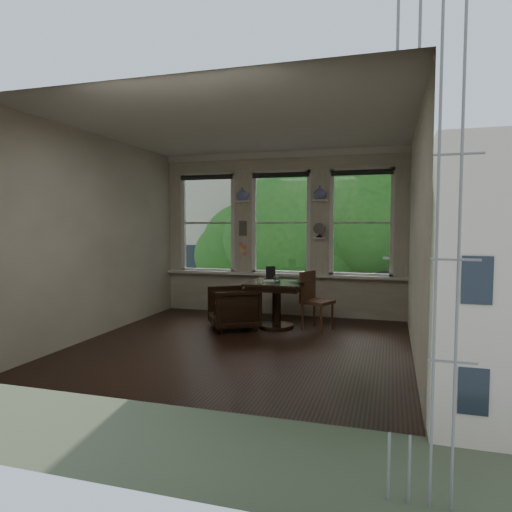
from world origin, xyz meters
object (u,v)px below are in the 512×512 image
(armchair_left, at_px, (233,308))
(laptop, at_px, (298,283))
(mug, at_px, (261,281))
(table, at_px, (277,305))
(side_chair_right, at_px, (318,301))

(armchair_left, xyz_separation_m, laptop, (1.01, 0.16, 0.43))
(armchair_left, distance_m, mug, 0.65)
(table, relative_size, side_chair_right, 0.98)
(side_chair_right, relative_size, mug, 9.42)
(mug, bearing_deg, armchair_left, 179.17)
(table, xyz_separation_m, mug, (-0.19, -0.27, 0.42))
(armchair_left, height_order, laptop, laptop)
(side_chair_right, height_order, laptop, side_chair_right)
(armchair_left, height_order, side_chair_right, side_chair_right)
(table, relative_size, laptop, 2.60)
(table, xyz_separation_m, side_chair_right, (0.66, 0.04, 0.09))
(laptop, bearing_deg, mug, -141.51)
(armchair_left, xyz_separation_m, side_chair_right, (1.30, 0.30, 0.12))
(armchair_left, distance_m, laptop, 1.11)
(table, distance_m, laptop, 0.54)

